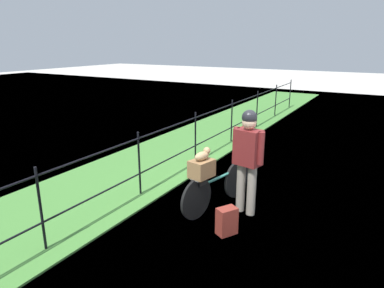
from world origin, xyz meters
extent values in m
plane|color=beige|center=(0.00, 0.00, 0.00)|extent=(60.00, 60.00, 0.00)
cube|color=#478438|center=(0.00, 2.92, 0.01)|extent=(27.00, 2.40, 0.03)
cylinder|color=black|center=(-3.00, 2.09, 0.59)|extent=(0.04, 0.04, 1.17)
cylinder|color=black|center=(-1.00, 2.09, 0.59)|extent=(0.04, 0.04, 1.17)
cylinder|color=black|center=(1.00, 2.09, 0.59)|extent=(0.04, 0.04, 1.17)
cylinder|color=black|center=(3.00, 2.09, 0.59)|extent=(0.04, 0.04, 1.17)
cylinder|color=black|center=(5.00, 2.09, 0.59)|extent=(0.04, 0.04, 1.17)
cylinder|color=black|center=(7.00, 2.09, 0.59)|extent=(0.04, 0.04, 1.17)
cylinder|color=black|center=(9.00, 2.09, 0.59)|extent=(0.04, 0.04, 1.17)
cylinder|color=black|center=(0.00, 2.09, 0.41)|extent=(18.00, 0.03, 0.03)
cylinder|color=black|center=(0.00, 2.09, 1.06)|extent=(18.00, 0.03, 0.03)
cylinder|color=black|center=(-0.20, 0.58, 0.33)|extent=(0.66, 0.18, 0.66)
cylinder|color=black|center=(-1.25, 0.80, 0.33)|extent=(0.66, 0.18, 0.66)
cylinder|color=#337F70|center=(-0.72, 0.69, 0.51)|extent=(0.83, 0.22, 0.04)
cube|color=black|center=(-1.13, 0.78, 0.56)|extent=(0.21, 0.13, 0.06)
cube|color=slate|center=(-1.13, 0.78, 0.65)|extent=(0.39, 0.23, 0.02)
cube|color=olive|center=(-1.13, 0.78, 0.80)|extent=(0.41, 0.34, 0.27)
ellipsoid|color=tan|center=(-1.13, 0.78, 1.00)|extent=(0.30, 0.19, 0.13)
sphere|color=tan|center=(-1.01, 0.75, 1.06)|extent=(0.11, 0.11, 0.11)
cylinder|color=gray|center=(-0.65, 0.32, 0.41)|extent=(0.14, 0.14, 0.82)
cylinder|color=gray|center=(-0.69, 0.12, 0.41)|extent=(0.14, 0.14, 0.82)
cube|color=maroon|center=(-0.67, 0.22, 1.10)|extent=(0.34, 0.45, 0.56)
cylinder|color=maroon|center=(-0.62, 0.43, 1.13)|extent=(0.10, 0.10, 0.50)
cylinder|color=maroon|center=(-0.71, 0.00, 1.13)|extent=(0.10, 0.10, 0.50)
sphere|color=tan|center=(-0.67, 0.22, 1.49)|extent=(0.22, 0.22, 0.22)
sphere|color=black|center=(-0.67, 0.22, 1.57)|extent=(0.23, 0.23, 0.23)
cube|color=maroon|center=(-1.42, 0.20, 0.20)|extent=(0.33, 0.30, 0.40)
camera|label=1|loc=(-5.47, -1.57, 2.64)|focal=32.26mm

